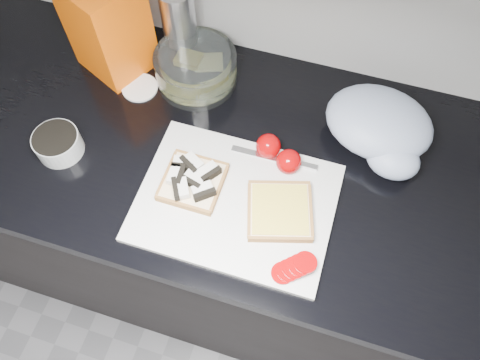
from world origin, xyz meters
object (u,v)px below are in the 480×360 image
Objects in this scene: cutting_board at (236,202)px; steel_canister at (180,25)px; glass_bowl at (196,69)px; bread_bag at (108,25)px.

steel_canister reaches higher than cutting_board.
cutting_board is 2.08× the size of glass_bowl.
steel_canister is (-0.06, 0.07, 0.06)m from glass_bowl.
steel_canister is at bearing 124.91° from cutting_board.
glass_bowl is at bearing -48.23° from steel_canister.
bread_bag reaches higher than cutting_board.
bread_bag is (-0.39, 0.29, 0.11)m from cutting_board.
cutting_board is at bearing -56.89° from glass_bowl.
steel_canister is at bearing 131.77° from glass_bowl.
cutting_board is at bearing -55.09° from steel_canister.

